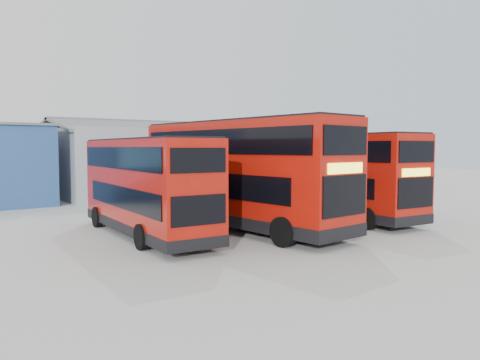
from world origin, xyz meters
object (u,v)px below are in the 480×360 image
double_decker_right (335,177)px  double_decker_left (145,188)px  double_decker_centre (240,175)px  maintenance_shed (221,159)px  single_decker_blue (309,178)px

double_decker_right → double_decker_left: bearing=179.8°
double_decker_left → double_decker_centre: (4.16, -0.89, 0.41)m
double_decker_centre → double_decker_right: double_decker_centre is taller
maintenance_shed → double_decker_centre: 22.23m
maintenance_shed → single_decker_blue: bearing=-97.2°
single_decker_blue → double_decker_centre: bearing=40.0°
maintenance_shed → single_decker_blue: maintenance_shed is taller
maintenance_shed → double_decker_left: (-15.78, -18.06, -0.60)m
double_decker_centre → double_decker_right: bearing=-6.1°
maintenance_shed → double_decker_right: maintenance_shed is taller
double_decker_centre → double_decker_right: (5.95, -0.17, -0.27)m
double_decker_left → double_decker_centre: 4.27m
double_decker_left → maintenance_shed: bearing=-127.5°
double_decker_centre → single_decker_blue: double_decker_centre is taller
maintenance_shed → double_decker_centre: maintenance_shed is taller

